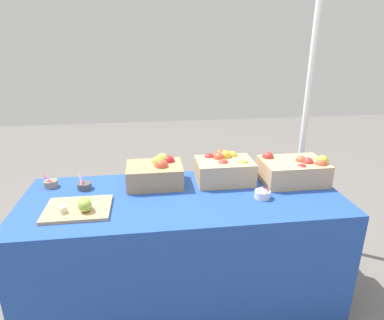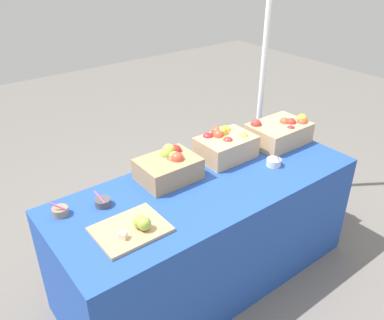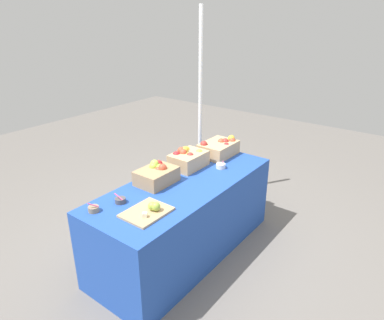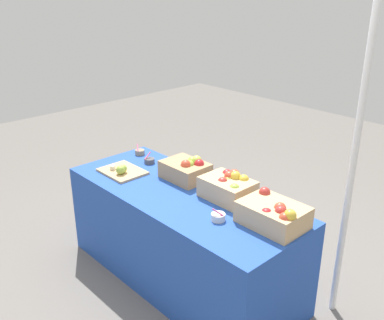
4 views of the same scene
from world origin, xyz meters
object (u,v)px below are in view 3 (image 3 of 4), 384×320
at_px(apple_crate_middle, 188,159).
at_px(sample_bowl_near, 94,209).
at_px(sample_bowl_far, 120,200).
at_px(tent_pole, 200,110).
at_px(sample_bowl_mid, 221,166).
at_px(cutting_board_front, 149,211).
at_px(apple_crate_left, 219,148).
at_px(apple_crate_right, 157,174).

distance_m(apple_crate_middle, sample_bowl_near, 1.11).
relative_size(sample_bowl_far, tent_pole, 0.04).
height_order(sample_bowl_far, tent_pole, tent_pole).
xyz_separation_m(sample_bowl_mid, sample_bowl_far, (-1.06, 0.27, -0.00)).
xyz_separation_m(apple_crate_middle, sample_bowl_mid, (0.17, -0.27, -0.06)).
bearing_deg(cutting_board_front, apple_crate_left, 9.81).
relative_size(apple_crate_middle, tent_pole, 0.16).
height_order(apple_crate_right, sample_bowl_mid, apple_crate_right).
bearing_deg(sample_bowl_far, sample_bowl_mid, -14.17).
distance_m(apple_crate_left, sample_bowl_near, 1.56).
bearing_deg(apple_crate_left, cutting_board_front, -170.19).
bearing_deg(sample_bowl_near, tent_pole, 9.84).
bearing_deg(sample_bowl_near, apple_crate_right, -3.94).
height_order(cutting_board_front, sample_bowl_mid, sample_bowl_mid).
distance_m(apple_crate_left, apple_crate_right, 0.89).
relative_size(cutting_board_front, sample_bowl_mid, 3.78).
height_order(sample_bowl_near, sample_bowl_far, sample_bowl_near).
xyz_separation_m(apple_crate_right, tent_pole, (1.14, 0.36, 0.30)).
bearing_deg(apple_crate_middle, apple_crate_left, -8.97).
distance_m(apple_crate_left, sample_bowl_mid, 0.35).
xyz_separation_m(apple_crate_left, tent_pole, (0.25, 0.44, 0.30)).
distance_m(apple_crate_right, tent_pole, 1.23).
height_order(apple_crate_middle, apple_crate_right, apple_crate_middle).
relative_size(apple_crate_middle, sample_bowl_near, 4.05).
relative_size(sample_bowl_mid, tent_pole, 0.04).
bearing_deg(sample_bowl_mid, cutting_board_front, -178.72).
distance_m(sample_bowl_near, sample_bowl_far, 0.22).
bearing_deg(tent_pole, apple_crate_middle, -152.47).
relative_size(apple_crate_middle, apple_crate_right, 1.04).
relative_size(apple_crate_right, tent_pole, 0.16).
bearing_deg(sample_bowl_mid, apple_crate_right, 155.30).
bearing_deg(sample_bowl_near, apple_crate_left, -4.52).
bearing_deg(cutting_board_front, sample_bowl_mid, 1.28).
bearing_deg(tent_pole, apple_crate_left, -120.24).
height_order(apple_crate_middle, cutting_board_front, apple_crate_middle).
bearing_deg(sample_bowl_near, apple_crate_middle, -2.70).
relative_size(apple_crate_left, cutting_board_front, 1.14).
relative_size(apple_crate_right, sample_bowl_mid, 3.76).
distance_m(apple_crate_right, sample_bowl_mid, 0.67).
bearing_deg(apple_crate_right, sample_bowl_mid, -24.70).
xyz_separation_m(cutting_board_front, tent_pole, (1.57, 0.66, 0.35)).
bearing_deg(tent_pole, sample_bowl_near, -170.16).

